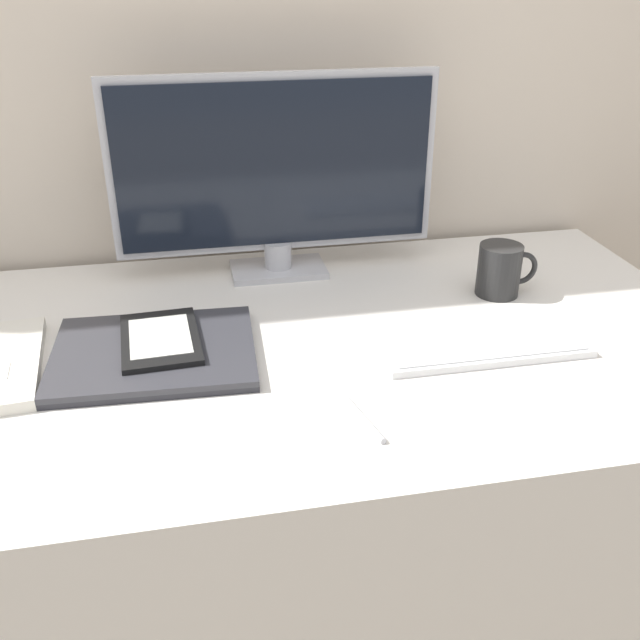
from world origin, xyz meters
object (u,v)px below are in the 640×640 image
object	(u,v)px
keyboard	(482,346)
laptop	(154,353)
monitor	(275,173)
ereader	(160,339)
coffee_mug	(500,270)
pen	(360,415)

from	to	relation	value
keyboard	laptop	xyz separation A→B (m)	(-0.51, 0.07, 0.00)
monitor	keyboard	xyz separation A→B (m)	(0.27, -0.37, -0.19)
ereader	coffee_mug	size ratio (longest dim) A/B	1.66
keyboard	ereader	world-z (taller)	ereader
monitor	pen	distance (m)	0.55
coffee_mug	pen	distance (m)	0.48
ereader	coffee_mug	distance (m)	0.62
ereader	coffee_mug	world-z (taller)	coffee_mug
ereader	coffee_mug	bearing A→B (deg)	9.14
monitor	coffee_mug	distance (m)	0.45
monitor	keyboard	bearing A→B (deg)	-53.63
monitor	laptop	world-z (taller)	monitor
ereader	monitor	bearing A→B (deg)	50.87
keyboard	ereader	size ratio (longest dim) A/B	1.75
keyboard	laptop	size ratio (longest dim) A/B	1.04
ereader	pen	world-z (taller)	ereader
keyboard	pen	world-z (taller)	keyboard
coffee_mug	monitor	bearing A→B (deg)	154.83
keyboard	pen	distance (m)	0.28
monitor	pen	xyz separation A→B (m)	(0.04, -0.52, -0.19)
monitor	keyboard	size ratio (longest dim) A/B	1.83
monitor	keyboard	distance (m)	0.50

